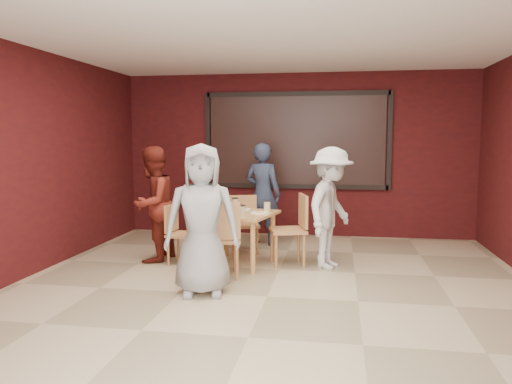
% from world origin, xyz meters
% --- Properties ---
extents(floor, '(7.00, 7.00, 0.00)m').
position_xyz_m(floor, '(0.00, 0.00, 0.00)').
color(floor, '#C6B289').
rests_on(floor, ground).
extents(window_blinds, '(3.00, 0.02, 1.50)m').
position_xyz_m(window_blinds, '(0.00, 3.45, 1.65)').
color(window_blinds, black).
extents(dining_table, '(1.07, 1.07, 0.86)m').
position_xyz_m(dining_table, '(-0.57, 1.29, 0.63)').
color(dining_table, tan).
rests_on(dining_table, floor).
extents(chair_front, '(0.56, 0.56, 0.95)m').
position_xyz_m(chair_front, '(-0.65, 0.59, 0.54)').
color(chair_front, tan).
rests_on(chair_front, floor).
extents(chair_back, '(0.51, 0.51, 0.84)m').
position_xyz_m(chair_back, '(-0.64, 2.04, 0.47)').
color(chair_back, tan).
rests_on(chair_back, floor).
extents(chair_left, '(0.43, 0.43, 0.80)m').
position_xyz_m(chair_left, '(-1.38, 1.23, 0.45)').
color(chair_left, tan).
rests_on(chair_left, floor).
extents(chair_right, '(0.56, 0.56, 0.95)m').
position_xyz_m(chair_right, '(0.16, 1.41, 0.54)').
color(chair_right, tan).
rests_on(chair_right, floor).
extents(diner_front, '(0.90, 0.69, 1.64)m').
position_xyz_m(diner_front, '(-0.71, -0.03, 0.82)').
color(diner_front, '#9E9E9E').
rests_on(diner_front, floor).
extents(diner_back, '(0.68, 0.54, 1.62)m').
position_xyz_m(diner_back, '(-0.45, 2.62, 0.81)').
color(diner_back, '#2A344B').
rests_on(diner_back, floor).
extents(diner_left, '(0.72, 0.86, 1.58)m').
position_xyz_m(diner_left, '(-1.78, 1.31, 0.79)').
color(diner_left, maroon).
rests_on(diner_left, floor).
extents(diner_right, '(0.91, 1.16, 1.58)m').
position_xyz_m(diner_right, '(0.64, 1.34, 0.79)').
color(diner_right, silver).
rests_on(diner_right, floor).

